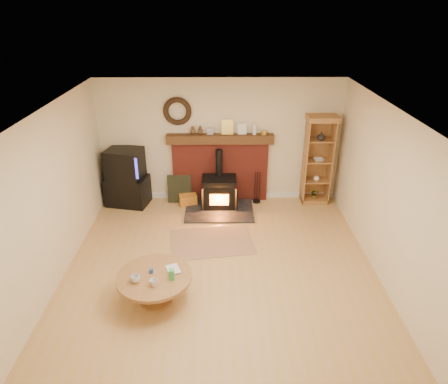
{
  "coord_description": "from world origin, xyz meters",
  "views": [
    {
      "loc": [
        0.01,
        -5.17,
        3.99
      ],
      "look_at": [
        0.07,
        1.0,
        0.98
      ],
      "focal_mm": 32.0,
      "sensor_mm": 36.0,
      "label": 1
    }
  ],
  "objects_px": {
    "tv_unit": "(126,178)",
    "coffee_table": "(154,281)",
    "wood_stove": "(219,194)",
    "curio_cabinet": "(318,160)"
  },
  "relations": [
    {
      "from": "wood_stove",
      "to": "curio_cabinet",
      "type": "bearing_deg",
      "value": 7.95
    },
    {
      "from": "tv_unit",
      "to": "coffee_table",
      "type": "distance_m",
      "value": 3.26
    },
    {
      "from": "curio_cabinet",
      "to": "wood_stove",
      "type": "bearing_deg",
      "value": -172.05
    },
    {
      "from": "wood_stove",
      "to": "curio_cabinet",
      "type": "relative_size",
      "value": 0.74
    },
    {
      "from": "wood_stove",
      "to": "curio_cabinet",
      "type": "xyz_separation_m",
      "value": [
        2.05,
        0.29,
        0.63
      ]
    },
    {
      "from": "wood_stove",
      "to": "tv_unit",
      "type": "xyz_separation_m",
      "value": [
        -1.94,
        0.2,
        0.27
      ]
    },
    {
      "from": "wood_stove",
      "to": "curio_cabinet",
      "type": "height_order",
      "value": "curio_cabinet"
    },
    {
      "from": "curio_cabinet",
      "to": "coffee_table",
      "type": "bearing_deg",
      "value": -133.05
    },
    {
      "from": "curio_cabinet",
      "to": "coffee_table",
      "type": "height_order",
      "value": "curio_cabinet"
    },
    {
      "from": "wood_stove",
      "to": "tv_unit",
      "type": "distance_m",
      "value": 1.97
    }
  ]
}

